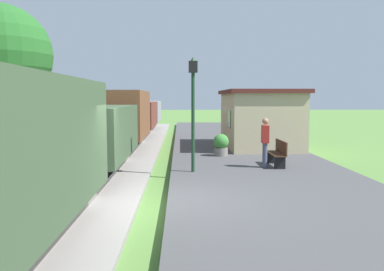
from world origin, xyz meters
TOP-DOWN VIEW (x-y plane):
  - ground_plane at (0.00, 0.00)m, footprint 160.00×160.00m
  - platform_slab at (3.20, 0.00)m, footprint 6.00×60.00m
  - track_ballast at (-2.40, 0.00)m, footprint 3.80×60.00m
  - rail_near at (-1.68, 0.00)m, footprint 0.07×60.00m
  - rail_far at (-3.12, 0.00)m, footprint 0.07×60.00m
  - freight_train at (-2.40, 9.52)m, footprint 2.50×32.60m
  - station_hut at (4.40, 10.30)m, footprint 3.50×5.80m
  - bench_near_hut at (3.95, 4.62)m, footprint 0.42×1.50m
  - person_waiting at (3.43, 4.35)m, footprint 0.27×0.40m
  - potted_planter at (2.20, 7.17)m, footprint 0.64×0.64m
  - lamp_post_near at (0.92, 3.62)m, footprint 0.28×0.28m
  - tree_trackside_far at (-7.51, 9.17)m, footprint 4.51×4.51m
  - tree_field_left at (-10.39, 17.57)m, footprint 4.30×4.30m

SIDE VIEW (x-z plane):
  - ground_plane at x=0.00m, z-range 0.00..0.00m
  - track_ballast at x=-2.40m, z-range 0.00..0.12m
  - platform_slab at x=3.20m, z-range 0.00..0.25m
  - rail_near at x=-1.68m, z-range 0.12..0.26m
  - rail_far at x=-3.12m, z-range 0.12..0.26m
  - bench_near_hut at x=3.95m, z-range 0.27..1.18m
  - potted_planter at x=2.20m, z-range 0.26..1.18m
  - person_waiting at x=3.43m, z-range 0.33..2.04m
  - freight_train at x=-2.40m, z-range 0.17..2.89m
  - station_hut at x=4.40m, z-range 0.26..3.04m
  - lamp_post_near at x=0.92m, z-range 0.95..4.65m
  - tree_field_left at x=-10.39m, z-range 1.05..7.48m
  - tree_trackside_far at x=-7.51m, z-range 1.15..7.97m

